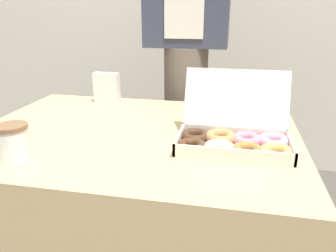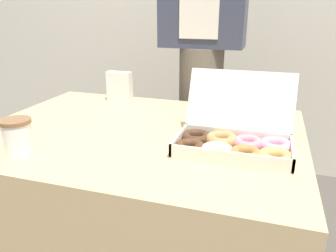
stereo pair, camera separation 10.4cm
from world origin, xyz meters
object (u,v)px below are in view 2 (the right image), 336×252
at_px(coffee_cup, 18,136).
at_px(person_customer, 202,44).
at_px(napkin_holder, 120,87).
at_px(donut_box, 235,142).

relative_size(coffee_cup, person_customer, 0.06).
xyz_separation_m(napkin_holder, person_customer, (0.32, 0.32, 0.17)).
bearing_deg(person_customer, donut_box, -70.31).
relative_size(coffee_cup, napkin_holder, 0.77).
xyz_separation_m(donut_box, person_customer, (-0.27, 0.75, 0.21)).
height_order(donut_box, person_customer, person_customer).
bearing_deg(person_customer, coffee_cup, -110.28).
bearing_deg(donut_box, person_customer, 109.69).
bearing_deg(coffee_cup, napkin_holder, 87.10).
height_order(coffee_cup, person_customer, person_customer).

